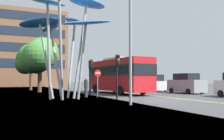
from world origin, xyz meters
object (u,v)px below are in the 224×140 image
traffic_light_kerb_near (117,67)px  street_lamp (135,19)px  leaf_sculpture (66,20)px  traffic_light_kerb_far (91,69)px  traffic_light_island_mid (90,70)px  pedestrian (86,87)px  no_entry_sign (98,79)px  car_parked_far (154,84)px  car_parked_mid (186,84)px  red_bus (118,74)px

traffic_light_kerb_near → street_lamp: size_ratio=0.41×
traffic_light_kerb_near → leaf_sculpture: bearing=146.5°
traffic_light_kerb_near → traffic_light_kerb_far: (-0.41, 5.17, -0.00)m
leaf_sculpture → street_lamp: bearing=-66.6°
traffic_light_island_mid → pedestrian: bearing=-113.2°
traffic_light_kerb_far → pedestrian: 2.70m
no_entry_sign → car_parked_far: bearing=34.9°
traffic_light_kerb_near → car_parked_mid: 11.38m
leaf_sculpture → car_parked_mid: (13.96, 2.02, -5.39)m
traffic_light_kerb_near → car_parked_far: bearing=45.4°
pedestrian → leaf_sculpture: bearing=-154.3°
traffic_light_kerb_far → traffic_light_island_mid: bearing=74.2°
leaf_sculpture → traffic_light_island_mid: 7.29m
traffic_light_island_mid → no_entry_sign: bearing=-100.3°
red_bus → street_lamp: street_lamp is taller
traffic_light_kerb_far → car_parked_mid: bearing=-4.2°
car_parked_far → no_entry_sign: no_entry_sign is taller
red_bus → leaf_sculpture: 9.26m
red_bus → leaf_sculpture: leaf_sculpture is taller
traffic_light_kerb_far → pedestrian: (-1.09, -1.83, -1.66)m
traffic_light_island_mid → street_lamp: bearing=-94.7°
traffic_light_island_mid → leaf_sculpture: bearing=-127.3°
leaf_sculpture → traffic_light_island_mid: (3.73, 4.91, -3.88)m
leaf_sculpture → traffic_light_kerb_near: size_ratio=2.45×
street_lamp → no_entry_sign: (0.11, 6.85, -3.71)m
car_parked_far → red_bus: bearing=-154.3°
leaf_sculpture → car_parked_far: 16.53m
car_parked_far → no_entry_sign: (-10.63, -7.40, 0.59)m
pedestrian → no_entry_sign: (0.85, -0.62, 0.74)m
traffic_light_kerb_near → traffic_light_island_mid: 7.26m
leaf_sculpture → car_parked_mid: size_ratio=1.86×
traffic_light_kerb_far → car_parked_mid: size_ratio=0.76×
traffic_light_kerb_near → pedestrian: traffic_light_kerb_near is taller
traffic_light_kerb_near → traffic_light_kerb_far: size_ratio=1.00×
red_bus → pedestrian: (-4.77, -3.55, -1.26)m
traffic_light_kerb_near → pedestrian: (-1.50, 3.34, -1.66)m
car_parked_mid → pedestrian: size_ratio=2.67×
traffic_light_kerb_near → traffic_light_island_mid: size_ratio=0.99×
traffic_light_kerb_far → traffic_light_kerb_near: bearing=-85.5°
leaf_sculpture → traffic_light_kerb_near: bearing=-33.5°
car_parked_mid → pedestrian: bearing=-175.1°
leaf_sculpture → car_parked_mid: 15.10m
red_bus → car_parked_far: red_bus is taller
traffic_light_kerb_far → red_bus: bearing=25.0°
traffic_light_kerb_far → traffic_light_island_mid: (0.59, 2.09, 0.03)m
red_bus → no_entry_sign: red_bus is taller
traffic_light_island_mid → pedestrian: size_ratio=2.06×
traffic_light_island_mid → car_parked_far: (9.81, 2.86, -1.55)m
red_bus → street_lamp: size_ratio=1.22×
street_lamp → no_entry_sign: street_lamp is taller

